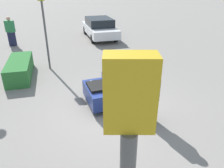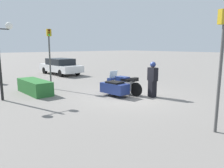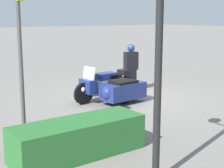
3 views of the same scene
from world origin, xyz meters
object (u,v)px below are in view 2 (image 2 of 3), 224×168
at_px(police_motorcycle, 117,86).
at_px(hedge_bush_curbside, 35,87).
at_px(officer_rider, 153,79).
at_px(traffic_light_near, 50,50).
at_px(traffic_light_far, 221,54).
at_px(parked_car_background, 60,66).

xyz_separation_m(police_motorcycle, hedge_bush_curbside, (3.11, 3.09, -0.12)).
xyz_separation_m(officer_rider, traffic_light_near, (5.23, 2.83, 1.33)).
bearing_deg(police_motorcycle, officer_rider, -152.30).
relative_size(officer_rider, traffic_light_far, 0.50).
bearing_deg(officer_rider, traffic_light_near, -50.78).
bearing_deg(traffic_light_far, hedge_bush_curbside, 27.56).
height_order(officer_rider, hedge_bush_curbside, officer_rider).
bearing_deg(police_motorcycle, hedge_bush_curbside, 40.05).
bearing_deg(parked_car_background, officer_rider, 174.44).
bearing_deg(hedge_bush_curbside, officer_rider, -138.76).
xyz_separation_m(officer_rider, traffic_light_far, (-4.02, 2.12, 1.35)).
height_order(traffic_light_near, traffic_light_far, traffic_light_far).
height_order(police_motorcycle, parked_car_background, parked_car_background).
distance_m(hedge_bush_curbside, traffic_light_far, 9.07).
bearing_deg(traffic_light_far, parked_car_background, 4.01).
relative_size(police_motorcycle, traffic_light_near, 0.73).
distance_m(police_motorcycle, parked_car_background, 9.48).
xyz_separation_m(hedge_bush_curbside, traffic_light_near, (0.60, -1.23, 1.90)).
relative_size(officer_rider, hedge_bush_curbside, 0.65).
relative_size(officer_rider, traffic_light_near, 0.51).
relative_size(traffic_light_near, traffic_light_far, 0.99).
bearing_deg(hedge_bush_curbside, traffic_light_far, -167.36).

